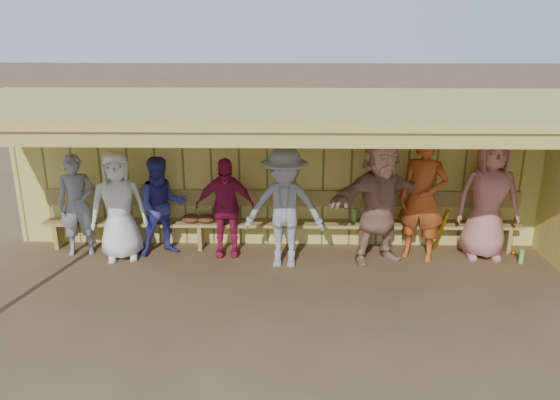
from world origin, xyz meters
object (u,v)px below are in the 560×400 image
object	(u,v)px
player_g	(423,198)
bench	(281,216)
player_c	(162,207)
player_h	(488,198)
player_e	(284,208)
player_a	(77,205)
player_f	(380,200)
player_b	(119,206)
player_d	(225,207)

from	to	relation	value
player_g	bench	distance (m)	2.21
player_c	bench	world-z (taller)	player_c
player_h	bench	xyz separation A→B (m)	(-3.14, 0.31, -0.43)
player_g	player_h	size ratio (longest dim) A/B	1.02
player_e	player_g	distance (m)	2.09
player_h	player_a	bearing A→B (deg)	-177.75
player_e	player_f	xyz separation A→B (m)	(1.41, 0.20, 0.07)
player_c	player_b	bearing A→B (deg)	171.54
player_f	player_g	xyz separation A→B (m)	(0.66, 0.11, 0.00)
player_g	player_f	bearing A→B (deg)	-146.49
player_b	bench	distance (m)	2.51
player_d	player_e	distance (m)	1.00
player_a	player_b	distance (m)	0.71
player_a	player_d	world-z (taller)	player_a
player_b	player_g	bearing A→B (deg)	-13.56
player_b	player_c	world-z (taller)	player_b
player_b	player_h	world-z (taller)	player_h
player_c	bench	xyz separation A→B (m)	(1.82, 0.31, -0.25)
player_a	bench	bearing A→B (deg)	-8.59
player_d	player_c	bearing A→B (deg)	176.76
player_f	player_h	size ratio (longest dim) A/B	1.01
player_g	bench	bearing A→B (deg)	-165.92
player_c	player_f	xyz separation A→B (m)	(3.30, -0.18, 0.19)
player_f	player_g	bearing A→B (deg)	-12.09
player_a	player_e	world-z (taller)	player_e
player_a	player_c	bearing A→B (deg)	-14.15
player_b	player_d	xyz separation A→B (m)	(1.59, 0.16, -0.07)
player_e	bench	size ratio (longest dim) A/B	0.24
player_g	bench	world-z (taller)	player_g
player_g	player_d	bearing A→B (deg)	-157.24
player_c	player_e	distance (m)	1.93
player_b	bench	xyz separation A→B (m)	(2.45, 0.46, -0.32)
player_a	player_g	size ratio (longest dim) A/B	0.82
player_c	player_e	bearing A→B (deg)	-34.23
player_d	player_a	bearing A→B (deg)	176.76
player_a	player_d	distance (m)	2.28
player_b	player_e	size ratio (longest dim) A/B	0.94
player_a	player_e	distance (m)	3.22
player_d	player_g	distance (m)	2.99
player_f	player_c	bearing A→B (deg)	155.44
player_c	player_g	xyz separation A→B (m)	(3.96, -0.08, 0.19)
player_a	player_c	xyz separation A→B (m)	(1.31, 0.00, -0.02)
player_d	bench	distance (m)	0.94
player_b	player_f	world-z (taller)	player_f
player_b	player_d	world-z (taller)	player_b
player_b	bench	size ratio (longest dim) A/B	0.22
bench	player_c	bearing A→B (deg)	-170.50
player_d	player_h	distance (m)	3.99
player_a	player_g	world-z (taller)	player_g
player_f	player_h	distance (m)	1.67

